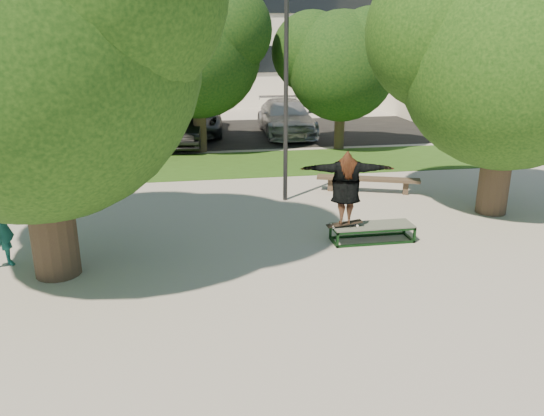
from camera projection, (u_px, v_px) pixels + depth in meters
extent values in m
plane|color=#A5A298|center=(285.00, 280.00, 9.87)|extent=(120.00, 120.00, 0.00)
cube|color=#234714|center=(260.00, 163.00, 18.94)|extent=(30.00, 4.00, 0.02)
cube|color=black|center=(218.00, 133.00, 24.87)|extent=(40.00, 8.00, 0.01)
cylinder|color=#38281E|center=(49.00, 193.00, 9.63)|extent=(0.84, 0.84, 3.20)
sphere|color=black|center=(29.00, 52.00, 8.87)|extent=(5.80, 5.80, 5.80)
cylinder|color=#38281E|center=(498.00, 155.00, 13.21)|extent=(0.76, 0.76, 3.00)
sphere|color=black|center=(510.00, 61.00, 12.51)|extent=(5.20, 5.20, 5.20)
sphere|color=black|center=(446.00, 32.00, 12.83)|extent=(3.90, 3.90, 3.90)
cylinder|color=#38281E|center=(44.00, 124.00, 18.69)|extent=(0.44, 0.44, 2.80)
sphere|color=black|center=(36.00, 63.00, 18.05)|extent=(4.40, 4.40, 4.40)
sphere|color=black|center=(5.00, 46.00, 18.32)|extent=(3.30, 3.30, 3.30)
sphere|color=black|center=(61.00, 40.00, 17.57)|extent=(3.08, 3.08, 3.08)
cylinder|color=#38281E|center=(199.00, 113.00, 20.50)|extent=(0.50, 0.50, 3.00)
sphere|color=black|center=(197.00, 54.00, 19.81)|extent=(4.80, 4.80, 4.80)
sphere|color=black|center=(164.00, 37.00, 20.11)|extent=(3.60, 3.60, 3.60)
sphere|color=black|center=(226.00, 30.00, 19.28)|extent=(3.36, 3.36, 3.36)
cylinder|color=#38281E|center=(340.00, 117.00, 20.99)|extent=(0.40, 0.40, 2.60)
sphere|color=black|center=(342.00, 67.00, 20.40)|extent=(4.20, 4.20, 4.20)
sphere|color=black|center=(312.00, 52.00, 20.65)|extent=(3.15, 3.15, 3.15)
sphere|color=black|center=(370.00, 47.00, 19.93)|extent=(2.94, 2.94, 2.94)
cylinder|color=#2D2D30|center=(286.00, 90.00, 13.80)|extent=(0.12, 0.12, 6.00)
cube|color=black|center=(172.00, 60.00, 32.00)|extent=(27.60, 0.12, 1.60)
cube|color=silver|center=(505.00, 42.00, 32.22)|extent=(15.00, 10.00, 8.00)
cube|color=#475147|center=(373.00, 225.00, 11.66)|extent=(1.80, 0.60, 0.03)
cylinder|color=white|center=(333.00, 227.00, 11.42)|extent=(0.06, 0.03, 0.06)
cylinder|color=white|center=(331.00, 225.00, 11.57)|extent=(0.06, 0.03, 0.06)
cylinder|color=white|center=(357.00, 226.00, 11.51)|extent=(0.06, 0.03, 0.06)
cylinder|color=white|center=(355.00, 223.00, 11.66)|extent=(0.06, 0.03, 0.06)
cube|color=black|center=(344.00, 224.00, 11.53)|extent=(0.78, 0.20, 0.10)
imported|color=#4E3B21|center=(346.00, 188.00, 11.28)|extent=(2.03, 0.87, 1.60)
cube|color=#483A2B|center=(330.00, 184.00, 15.54)|extent=(0.19, 0.19, 0.39)
cube|color=#483A2B|center=(406.00, 188.00, 15.18)|extent=(0.19, 0.19, 0.39)
cube|color=#483A2B|center=(368.00, 179.00, 15.29)|extent=(2.89, 1.38, 0.08)
imported|color=silver|center=(6.00, 125.00, 22.19)|extent=(2.13, 4.79, 1.60)
imported|color=black|center=(185.00, 126.00, 22.03)|extent=(2.30, 4.95, 1.57)
imported|color=#4E4E53|center=(193.00, 117.00, 24.55)|extent=(2.98, 5.83, 1.58)
imported|color=#B3B3B8|center=(286.00, 117.00, 24.35)|extent=(2.38, 5.51, 1.58)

